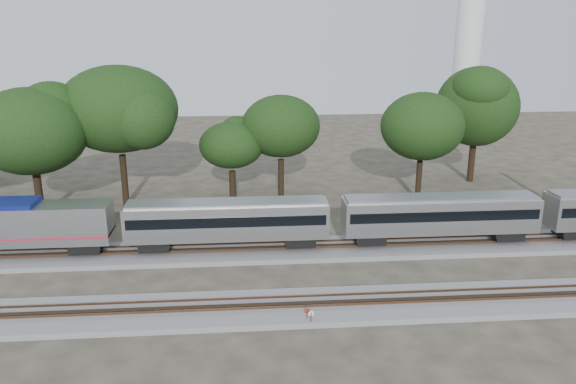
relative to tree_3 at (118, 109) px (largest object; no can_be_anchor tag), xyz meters
name	(u,v)px	position (x,y,z in m)	size (l,w,h in m)	color
ground	(224,286)	(10.81, -19.98, -10.21)	(160.00, 160.00, 0.00)	#383328
track_far	(226,252)	(10.81, -13.98, -10.00)	(160.00, 5.00, 0.73)	slate
track_near	(222,310)	(10.81, -23.98, -10.00)	(160.00, 5.00, 0.73)	slate
switch_stand_red	(307,314)	(16.30, -25.81, -9.53)	(0.33, 0.13, 1.06)	#512D19
switch_stand_white	(311,317)	(16.51, -26.26, -9.47)	(0.37, 0.07, 1.16)	#512D19
switch_lever	(331,320)	(17.84, -25.79, -10.06)	(0.50, 0.30, 0.30)	#512D19
tree_2	(31,131)	(-7.58, -3.40, -1.51)	(8.86, 8.86, 12.49)	black
tree_3	(118,109)	(0.00, 0.00, 0.00)	(10.38, 10.38, 14.64)	black
tree_4	(231,145)	(11.21, 0.93, -4.10)	(6.23, 6.23, 8.79)	black
tree_5	(281,126)	(16.54, 1.96, -2.32)	(8.04, 8.04, 11.33)	black
tree_6	(422,126)	(31.31, -0.53, -2.10)	(8.26, 8.26, 11.64)	black
tree_7	(477,107)	(40.04, 6.52, -1.12)	(9.25, 9.25, 13.05)	black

